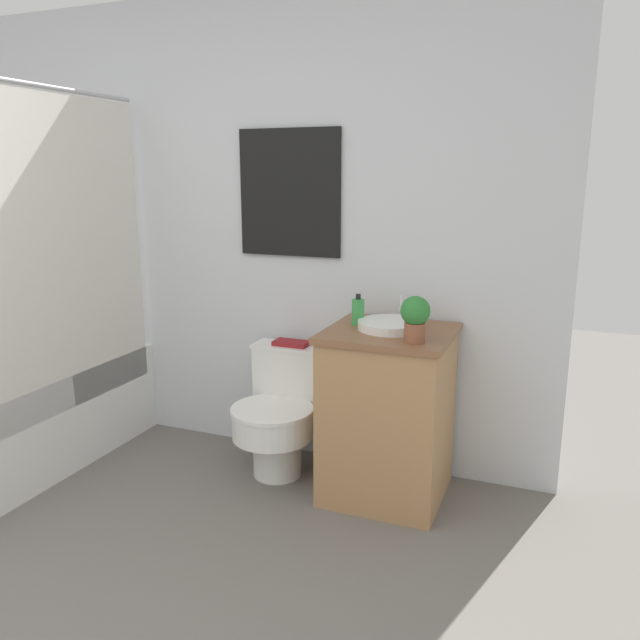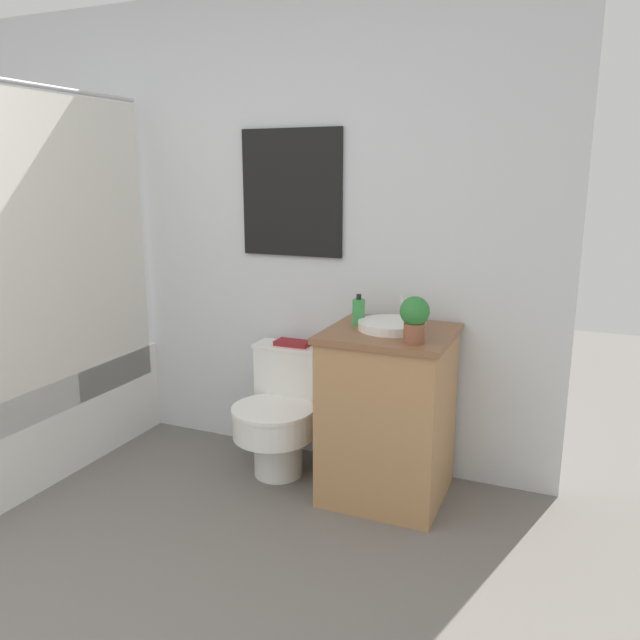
{
  "view_description": "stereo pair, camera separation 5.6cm",
  "coord_description": "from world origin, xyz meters",
  "px_view_note": "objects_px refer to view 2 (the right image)",
  "views": [
    {
      "loc": [
        1.75,
        -0.76,
        1.57
      ],
      "look_at": [
        0.69,
        1.87,
        0.9
      ],
      "focal_mm": 35.0,
      "sensor_mm": 36.0,
      "label": 1
    },
    {
      "loc": [
        1.8,
        -0.73,
        1.57
      ],
      "look_at": [
        0.69,
        1.87,
        0.9
      ],
      "focal_mm": 35.0,
      "sensor_mm": 36.0,
      "label": 2
    }
  ],
  "objects_px": {
    "toilet": "(282,413)",
    "soap_bottle": "(359,312)",
    "book_on_tank": "(293,343)",
    "sink": "(391,325)",
    "potted_plant": "(415,317)"
  },
  "relations": [
    {
      "from": "toilet",
      "to": "soap_bottle",
      "type": "height_order",
      "value": "soap_bottle"
    },
    {
      "from": "soap_bottle",
      "to": "book_on_tank",
      "type": "height_order",
      "value": "soap_bottle"
    },
    {
      "from": "sink",
      "to": "potted_plant",
      "type": "distance_m",
      "value": 0.27
    },
    {
      "from": "toilet",
      "to": "potted_plant",
      "type": "distance_m",
      "value": 1.0
    },
    {
      "from": "sink",
      "to": "soap_bottle",
      "type": "xyz_separation_m",
      "value": [
        -0.18,
        0.03,
        0.05
      ]
    },
    {
      "from": "toilet",
      "to": "soap_bottle",
      "type": "xyz_separation_m",
      "value": [
        0.42,
        0.02,
        0.58
      ]
    },
    {
      "from": "toilet",
      "to": "sink",
      "type": "bearing_deg",
      "value": -0.32
    },
    {
      "from": "toilet",
      "to": "sink",
      "type": "xyz_separation_m",
      "value": [
        0.59,
        -0.0,
        0.54
      ]
    },
    {
      "from": "potted_plant",
      "to": "book_on_tank",
      "type": "distance_m",
      "value": 0.87
    },
    {
      "from": "soap_bottle",
      "to": "book_on_tank",
      "type": "relative_size",
      "value": 0.81
    },
    {
      "from": "soap_bottle",
      "to": "toilet",
      "type": "bearing_deg",
      "value": -176.89
    },
    {
      "from": "sink",
      "to": "book_on_tank",
      "type": "bearing_deg",
      "value": 165.93
    },
    {
      "from": "book_on_tank",
      "to": "toilet",
      "type": "bearing_deg",
      "value": -90.0
    },
    {
      "from": "potted_plant",
      "to": "soap_bottle",
      "type": "bearing_deg",
      "value": 146.76
    },
    {
      "from": "toilet",
      "to": "book_on_tank",
      "type": "bearing_deg",
      "value": 90.0
    }
  ]
}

